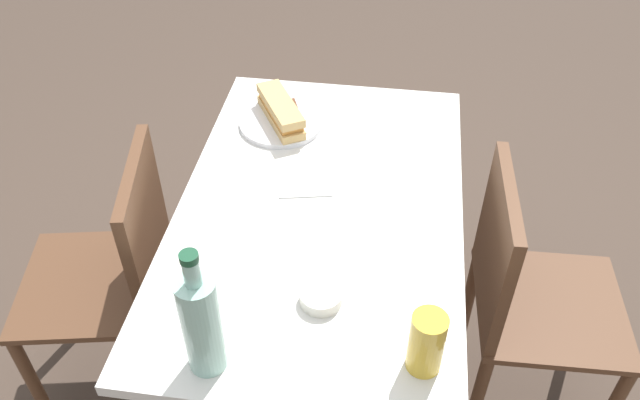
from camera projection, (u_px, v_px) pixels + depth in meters
ground_plane at (320, 371)px, 2.16m from camera, size 8.00×8.00×0.00m
dining_table at (320, 239)px, 1.75m from camera, size 1.17×0.72×0.74m
chair_far at (522, 294)px, 1.77m from camera, size 0.42×0.42×0.86m
chair_near at (119, 272)px, 1.83m from camera, size 0.47×0.47×0.86m
plate_near at (281, 123)px, 1.93m from camera, size 0.25×0.25×0.01m
baguette_sandwich_near at (281, 111)px, 1.90m from camera, size 0.24×0.18×0.07m
knife_near at (298, 114)px, 1.95m from camera, size 0.17×0.07×0.01m
water_bottle at (202, 323)px, 1.23m from camera, size 0.08×0.08×0.31m
beer_glass at (427, 343)px, 1.26m from camera, size 0.07×0.07×0.15m
olive_bowl at (321, 297)px, 1.42m from camera, size 0.09×0.09×0.03m
paper_napkin at (305, 180)px, 1.74m from camera, size 0.17×0.17×0.00m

